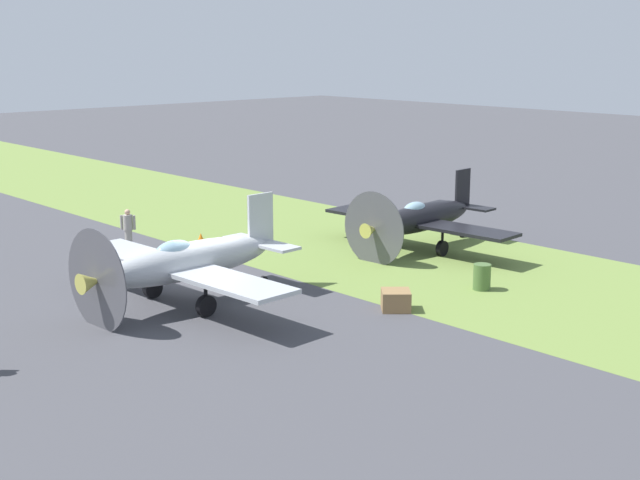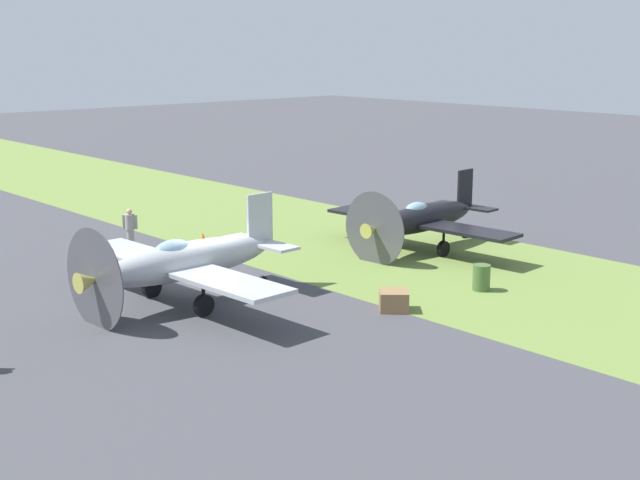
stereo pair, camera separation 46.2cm
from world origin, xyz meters
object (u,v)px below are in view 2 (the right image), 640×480
(fuel_drum, at_px, (481,278))
(ground_crew_mechanic, at_px, (130,229))
(runway_marker_cone, at_px, (203,238))
(supply_crate, at_px, (394,301))
(airplane_wingman, at_px, (422,218))
(airplane_lead, at_px, (184,261))

(fuel_drum, bearing_deg, ground_crew_mechanic, 24.08)
(ground_crew_mechanic, distance_m, runway_marker_cone, 3.16)
(supply_crate, bearing_deg, runway_marker_cone, -4.52)
(supply_crate, bearing_deg, ground_crew_mechanic, 8.93)
(airplane_wingman, height_order, supply_crate, airplane_wingman)
(supply_crate, height_order, runway_marker_cone, supply_crate)
(ground_crew_mechanic, bearing_deg, supply_crate, -36.34)
(supply_crate, bearing_deg, airplane_lead, 42.19)
(airplane_wingman, bearing_deg, airplane_lead, 85.68)
(ground_crew_mechanic, height_order, supply_crate, ground_crew_mechanic)
(airplane_lead, bearing_deg, ground_crew_mechanic, -20.31)
(airplane_lead, bearing_deg, runway_marker_cone, -40.56)
(airplane_lead, bearing_deg, supply_crate, -140.32)
(airplane_lead, relative_size, supply_crate, 10.61)
(airplane_wingman, relative_size, fuel_drum, 9.83)
(ground_crew_mechanic, height_order, fuel_drum, ground_crew_mechanic)
(airplane_wingman, xyz_separation_m, fuel_drum, (-5.39, 3.01, -0.87))
(airplane_lead, relative_size, fuel_drum, 10.61)
(airplane_wingman, relative_size, ground_crew_mechanic, 5.11)
(airplane_wingman, height_order, runway_marker_cone, airplane_wingman)
(airplane_lead, xyz_separation_m, airplane_wingman, (-0.03, -11.45, -0.11))
(airplane_lead, xyz_separation_m, supply_crate, (-5.00, -4.53, -1.11))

